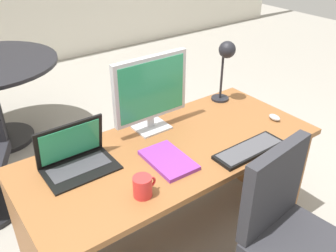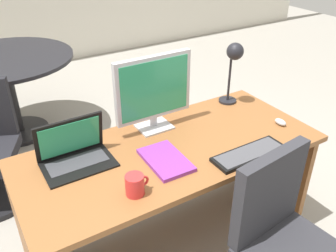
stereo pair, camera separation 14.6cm
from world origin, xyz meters
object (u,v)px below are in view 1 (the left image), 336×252
object	(u,v)px
laptop	(75,153)
mouse	(275,117)
coffee_mug	(143,186)
desk_lamp	(226,58)
book	(168,160)
monitor	(151,91)
desk	(167,173)
keyboard	(249,150)

from	to	relation	value
laptop	mouse	bearing A→B (deg)	-13.90
coffee_mug	desk_lamp	bearing A→B (deg)	27.01
desk_lamp	book	world-z (taller)	desk_lamp
monitor	book	xyz separation A→B (m)	(-0.12, -0.33, -0.24)
laptop	book	size ratio (longest dim) A/B	1.16
desk	monitor	size ratio (longest dim) A/B	3.54
mouse	keyboard	bearing A→B (deg)	-159.11
book	monitor	bearing A→B (deg)	69.88
desk_lamp	coffee_mug	size ratio (longest dim) A/B	3.61
monitor	desk_lamp	world-z (taller)	monitor
book	mouse	bearing A→B (deg)	-2.59
keyboard	mouse	bearing A→B (deg)	20.89
desk	coffee_mug	size ratio (longest dim) A/B	14.47
desk_lamp	keyboard	bearing A→B (deg)	-120.28
book	laptop	bearing A→B (deg)	146.82
keyboard	coffee_mug	xyz separation A→B (m)	(-0.66, 0.04, 0.04)
desk	mouse	bearing A→B (deg)	-14.49
laptop	keyboard	world-z (taller)	laptop
keyboard	desk	bearing A→B (deg)	133.73
mouse	desk	bearing A→B (deg)	165.51
laptop	keyboard	bearing A→B (deg)	-28.77
desk	monitor	xyz separation A→B (m)	(0.03, 0.19, 0.46)
keyboard	coffee_mug	world-z (taller)	coffee_mug
mouse	book	world-z (taller)	mouse
mouse	desk_lamp	bearing A→B (deg)	100.58
monitor	desk_lamp	xyz separation A→B (m)	(0.60, 0.02, 0.06)
desk	laptop	xyz separation A→B (m)	(-0.49, 0.11, 0.28)
coffee_mug	keyboard	bearing A→B (deg)	-3.72
laptop	desk_lamp	world-z (taller)	desk_lamp
desk	keyboard	distance (m)	0.51
monitor	coffee_mug	distance (m)	0.63
desk	book	size ratio (longest dim) A/B	5.44
desk	keyboard	bearing A→B (deg)	-46.27
desk_lamp	monitor	bearing A→B (deg)	-177.98
monitor	book	size ratio (longest dim) A/B	1.54
monitor	book	distance (m)	0.43
monitor	desk_lamp	size ratio (longest dim) A/B	1.13
monitor	laptop	world-z (taller)	monitor
mouse	desk_lamp	xyz separation A→B (m)	(-0.07, 0.39, 0.29)
desk_lamp	book	size ratio (longest dim) A/B	1.36
monitor	coffee_mug	world-z (taller)	monitor
desk_lamp	coffee_mug	world-z (taller)	desk_lamp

